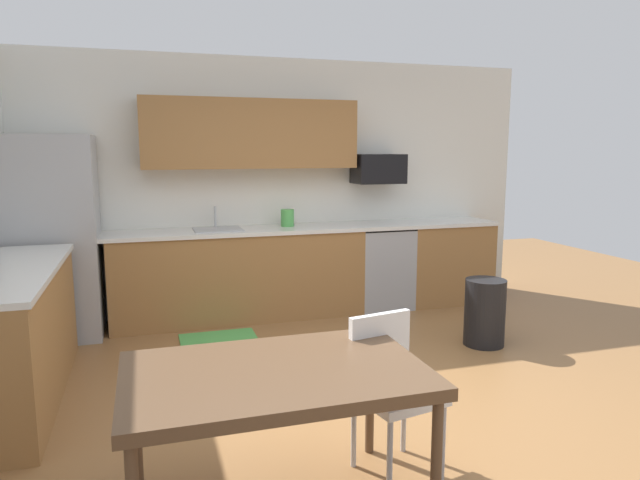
{
  "coord_description": "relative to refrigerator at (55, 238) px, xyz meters",
  "views": [
    {
      "loc": [
        -1.38,
        -3.46,
        1.74
      ],
      "look_at": [
        0.0,
        1.0,
        1.0
      ],
      "focal_mm": 32.03,
      "sensor_mm": 36.0,
      "label": 1
    }
  ],
  "objects": [
    {
      "name": "ground_plane",
      "position": [
        2.18,
        -2.22,
        -0.94
      ],
      "size": [
        12.0,
        12.0,
        0.0
      ],
      "primitive_type": "plane",
      "color": "olive"
    },
    {
      "name": "wall_back",
      "position": [
        2.18,
        0.43,
        0.41
      ],
      "size": [
        5.8,
        0.1,
        2.7
      ],
      "primitive_type": "cube",
      "color": "silver",
      "rests_on": "ground"
    },
    {
      "name": "cabinet_run_back",
      "position": [
        1.71,
        0.08,
        -0.49
      ],
      "size": [
        2.56,
        0.6,
        0.9
      ],
      "primitive_type": "cube",
      "color": "olive",
      "rests_on": "ground"
    },
    {
      "name": "cabinet_run_back_right",
      "position": [
        4.08,
        0.08,
        -0.49
      ],
      "size": [
        0.99,
        0.6,
        0.9
      ],
      "primitive_type": "cube",
      "color": "olive",
      "rests_on": "ground"
    },
    {
      "name": "cabinet_run_left",
      "position": [
        -0.12,
        -1.42,
        -0.49
      ],
      "size": [
        0.6,
        2.0,
        0.9
      ],
      "primitive_type": "cube",
      "color": "olive",
      "rests_on": "ground"
    },
    {
      "name": "countertop_back",
      "position": [
        2.18,
        0.08,
        -0.02
      ],
      "size": [
        4.8,
        0.64,
        0.04
      ],
      "primitive_type": "cube",
      "color": "silver",
      "rests_on": "cabinet_run_back"
    },
    {
      "name": "countertop_left",
      "position": [
        -0.12,
        -1.42,
        -0.02
      ],
      "size": [
        0.64,
        2.0,
        0.04
      ],
      "primitive_type": "cube",
      "color": "silver",
      "rests_on": "cabinet_run_left"
    },
    {
      "name": "upper_cabinets_back",
      "position": [
        1.88,
        0.21,
        0.96
      ],
      "size": [
        2.2,
        0.34,
        0.7
      ],
      "primitive_type": "cube",
      "color": "olive"
    },
    {
      "name": "refrigerator",
      "position": [
        0.0,
        0.0,
        0.0
      ],
      "size": [
        0.76,
        0.7,
        1.87
      ],
      "primitive_type": "cube",
      "color": "#9EA0A5",
      "rests_on": "ground"
    },
    {
      "name": "oven_range",
      "position": [
        3.29,
        0.08,
        -0.48
      ],
      "size": [
        0.6,
        0.6,
        0.91
      ],
      "color": "#999BA0",
      "rests_on": "ground"
    },
    {
      "name": "microwave",
      "position": [
        3.29,
        0.18,
        0.6
      ],
      "size": [
        0.54,
        0.36,
        0.32
      ],
      "primitive_type": "cube",
      "color": "black"
    },
    {
      "name": "sink_basin",
      "position": [
        1.5,
        0.08,
        -0.06
      ],
      "size": [
        0.48,
        0.4,
        0.14
      ],
      "primitive_type": "cube",
      "color": "#A5A8AD",
      "rests_on": "countertop_back"
    },
    {
      "name": "sink_faucet",
      "position": [
        1.5,
        0.26,
        0.1
      ],
      "size": [
        0.02,
        0.02,
        0.24
      ],
      "primitive_type": "cylinder",
      "color": "#B2B5BA",
      "rests_on": "countertop_back"
    },
    {
      "name": "dining_table",
      "position": [
        1.35,
        -3.2,
        -0.27
      ],
      "size": [
        1.4,
        0.9,
        0.73
      ],
      "color": "brown",
      "rests_on": "ground"
    },
    {
      "name": "chair_near_table",
      "position": [
        2.03,
        -2.99,
        -0.43
      ],
      "size": [
        0.47,
        0.47,
        0.85
      ],
      "color": "white",
      "rests_on": "ground"
    },
    {
      "name": "trash_bin",
      "position": [
        3.67,
        -1.4,
        -0.64
      ],
      "size": [
        0.36,
        0.36,
        0.6
      ],
      "primitive_type": "cylinder",
      "color": "black",
      "rests_on": "ground"
    },
    {
      "name": "floor_mat",
      "position": [
        1.4,
        -0.57,
        -0.93
      ],
      "size": [
        0.7,
        0.5,
        0.01
      ],
      "primitive_type": "cube",
      "color": "#4CA54C",
      "rests_on": "ground"
    },
    {
      "name": "kettle",
      "position": [
        2.24,
        0.13,
        0.08
      ],
      "size": [
        0.14,
        0.14,
        0.2
      ],
      "primitive_type": "cylinder",
      "color": "#4CA54C",
      "rests_on": "countertop_back"
    }
  ]
}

